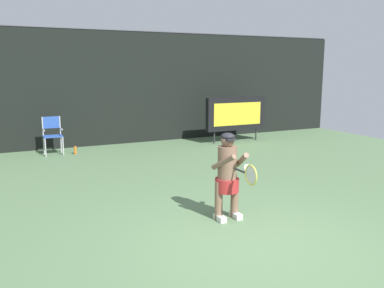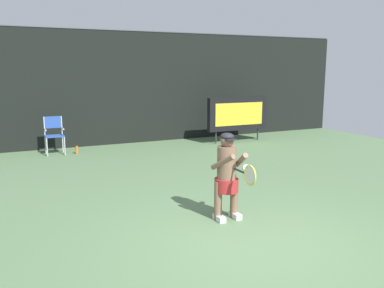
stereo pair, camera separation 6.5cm
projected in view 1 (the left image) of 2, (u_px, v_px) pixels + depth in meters
name	position (u px, v px, depth m)	size (l,w,h in m)	color
ground	(263.00, 249.00, 5.56)	(18.00, 22.00, 0.03)	#577650
backdrop_screen	(105.00, 89.00, 12.94)	(18.00, 0.12, 3.66)	black
scoreboard	(236.00, 114.00, 13.64)	(2.20, 0.21, 1.50)	black
umpire_chair	(52.00, 133.00, 11.65)	(0.52, 0.44, 1.08)	#B7B7BC
water_bottle	(75.00, 150.00, 11.73)	(0.07, 0.07, 0.27)	orange
tennis_player	(227.00, 173.00, 6.55)	(0.53, 0.61, 1.43)	white
tennis_racket	(250.00, 175.00, 6.02)	(0.03, 0.60, 0.31)	black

